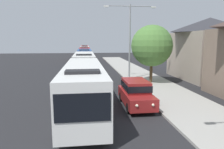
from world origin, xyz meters
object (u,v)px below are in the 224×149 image
Objects in this scene: bus_fourth_in_line at (85,53)px; bus_second_in_line at (84,64)px; bus_lead at (84,85)px; bus_middle at (85,57)px; bus_tail_end at (85,49)px; bus_rear at (85,51)px; white_suv at (136,92)px; streetlamp_mid at (130,34)px; roadside_tree at (152,46)px.

bus_second_in_line is at bearing -90.00° from bus_fourth_in_line.
bus_lead is 37.58m from bus_fourth_in_line.
bus_tail_end is at bearing 90.00° from bus_middle.
bus_tail_end is at bearing 90.00° from bus_rear.
bus_fourth_in_line is 37.65m from white_suv.
streetlamp_mid is (5.40, -40.29, 3.77)m from bus_rear.
white_suv is (3.70, -25.82, -0.66)m from bus_middle.
bus_middle is at bearing -90.00° from bus_fourth_in_line.
bus_rear is at bearing 90.00° from bus_middle.
bus_lead is 13.30m from bus_second_in_line.
bus_lead is at bearing -90.00° from bus_fourth_in_line.
roadside_tree reaches higher than white_suv.
roadside_tree reaches higher than bus_lead.
streetlamp_mid is at bearing 62.65° from bus_lead.
bus_lead is 1.03× the size of bus_fourth_in_line.
bus_fourth_in_line is 2.47× the size of white_suv.
roadside_tree is (7.30, 7.90, 2.46)m from bus_lead.
streetlamp_mid is at bearing -82.37° from bus_rear.
bus_middle is 0.99× the size of bus_tail_end.
bus_tail_end is 2.24× the size of white_suv.
bus_tail_end reaches higher than white_suv.
bus_fourth_in_line is 1.10× the size of bus_tail_end.
bus_rear is 1.32× the size of streetlamp_mid.
streetlamp_mid reaches higher than bus_rear.
bus_tail_end is (-0.00, 25.31, -0.00)m from bus_fourth_in_line.
streetlamp_mid reaches higher than bus_middle.
bus_middle is at bearing 90.00° from bus_second_in_line.
bus_middle is 2.22× the size of white_suv.
bus_lead is 62.89m from bus_tail_end.
bus_tail_end is 1.70× the size of roadside_tree.
bus_fourth_in_line is at bearing -90.00° from bus_tail_end.
streetlamp_mid reaches higher than bus_second_in_line.
bus_middle is at bearing 98.15° from white_suv.
white_suv is 11.35m from streetlamp_mid.
streetlamp_mid is at bearing -84.12° from bus_tail_end.
bus_second_in_line is at bearing 105.68° from white_suv.
bus_second_in_line is 12.65m from bus_middle.
white_suv is (3.70, -62.77, -0.66)m from bus_tail_end.
streetlamp_mid is at bearing 80.64° from white_suv.
streetlamp_mid is 1.39× the size of roadside_tree.
bus_second_in_line is at bearing -90.00° from bus_tail_end.
bus_second_in_line is 2.44× the size of white_suv.
bus_rear is (-0.00, 37.43, -0.00)m from bus_second_in_line.
bus_middle is 24.78m from bus_rear.
bus_fourth_in_line is 1.02× the size of bus_rear.
white_suv is at bearing -99.36° from streetlamp_mid.
roadside_tree is at bearing -67.97° from bus_middle.
bus_second_in_line is 1.32× the size of streetlamp_mid.
bus_middle is at bearing 109.19° from streetlamp_mid.
bus_second_in_line is at bearing -90.00° from bus_middle.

